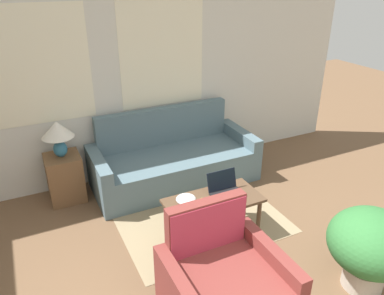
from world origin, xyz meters
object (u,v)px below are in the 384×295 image
(snack_bowl, at_px, (186,199))
(cup_navy, at_px, (203,205))
(couch, at_px, (173,161))
(potted_plant, at_px, (371,245))
(armchair, at_px, (223,286))
(table_lamp, at_px, (58,133))
(laptop, at_px, (225,189))
(coffee_table, at_px, (213,204))

(snack_bowl, bearing_deg, cup_navy, -62.79)
(couch, height_order, potted_plant, couch)
(armchair, relative_size, table_lamp, 2.07)
(snack_bowl, xyz_separation_m, potted_plant, (1.10, -1.26, -0.02))
(laptop, height_order, cup_navy, laptop)
(potted_plant, bearing_deg, table_lamp, 129.23)
(snack_bowl, distance_m, potted_plant, 1.67)
(couch, relative_size, table_lamp, 4.83)
(table_lamp, bearing_deg, cup_navy, -54.02)
(armchair, distance_m, cup_navy, 0.84)
(armchair, distance_m, table_lamp, 2.48)
(armchair, distance_m, potted_plant, 1.28)
(coffee_table, xyz_separation_m, laptop, (0.16, 0.04, 0.11))
(armchair, xyz_separation_m, table_lamp, (-0.84, 2.25, 0.59))
(laptop, distance_m, snack_bowl, 0.43)
(table_lamp, relative_size, potted_plant, 0.57)
(couch, height_order, armchair, couch)
(laptop, bearing_deg, coffee_table, -165.31)
(table_lamp, distance_m, laptop, 1.96)
(armchair, relative_size, snack_bowl, 4.46)
(potted_plant, bearing_deg, armchair, 166.77)
(table_lamp, distance_m, potted_plant, 3.31)
(coffee_table, bearing_deg, table_lamp, 132.40)
(table_lamp, bearing_deg, armchair, -69.53)
(table_lamp, height_order, laptop, table_lamp)
(couch, distance_m, snack_bowl, 1.21)
(cup_navy, bearing_deg, couch, 79.16)
(armchair, xyz_separation_m, laptop, (0.56, 0.93, 0.21))
(laptop, bearing_deg, snack_bowl, 175.98)
(coffee_table, relative_size, laptop, 2.99)
(couch, bearing_deg, potted_plant, -72.50)
(table_lamp, xyz_separation_m, laptop, (1.40, -1.32, -0.38))
(armchair, bearing_deg, coffee_table, 65.84)
(coffee_table, relative_size, cup_navy, 8.95)
(armchair, relative_size, coffee_table, 0.91)
(armchair, bearing_deg, table_lamp, 110.47)
(cup_navy, bearing_deg, potted_plant, -46.77)
(cup_navy, bearing_deg, snack_bowl, 117.21)
(couch, relative_size, armchair, 2.33)
(table_lamp, height_order, coffee_table, table_lamp)
(armchair, height_order, potted_plant, armchair)
(armchair, relative_size, laptop, 2.73)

